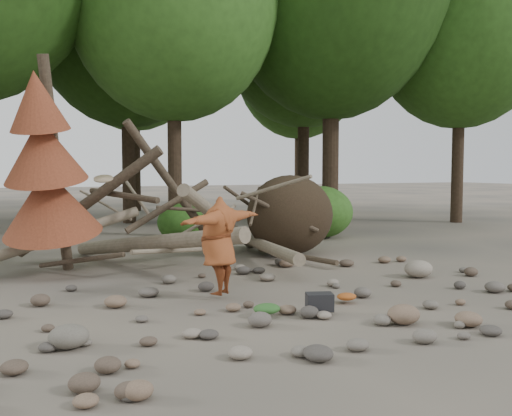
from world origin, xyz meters
name	(u,v)px	position (x,y,z in m)	size (l,w,h in m)	color
ground	(265,301)	(0.00, 0.00, 0.00)	(120.00, 120.00, 0.00)	#514C44
deadfall_pile	(270,217)	(2.02, 4.24, 0.95)	(8.55, 5.24, 3.30)	#332619
dead_conifer	(46,170)	(-3.12, 3.37, 2.11)	(2.06, 2.16, 4.35)	#4C3F30
bush_mid	(181,223)	(0.80, 7.80, 0.56)	(1.40, 1.40, 1.12)	#2C5B1A
bush_right	(320,212)	(5.00, 7.00, 0.80)	(2.00, 2.00, 1.60)	#376B21
frisbee_thrower	(219,245)	(-0.64, 0.43, 0.89)	(2.93, 1.53, 1.98)	brown
backpack	(319,306)	(0.38, -1.11, 0.13)	(0.39, 0.26, 0.26)	black
cloth_green	(267,312)	(-0.40, -0.94, 0.08)	(0.40, 0.33, 0.15)	#2B5C24
cloth_orange	(347,300)	(1.12, -0.67, 0.06)	(0.32, 0.26, 0.12)	#A24C1B
boulder_front_left	(69,336)	(-3.15, -1.31, 0.14)	(0.48, 0.43, 0.29)	#6A6458
boulder_front_right	(404,314)	(1.19, -2.02, 0.14)	(0.46, 0.41, 0.27)	#79604C
boulder_mid_right	(419,269)	(3.59, 0.62, 0.17)	(0.57, 0.51, 0.34)	gray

